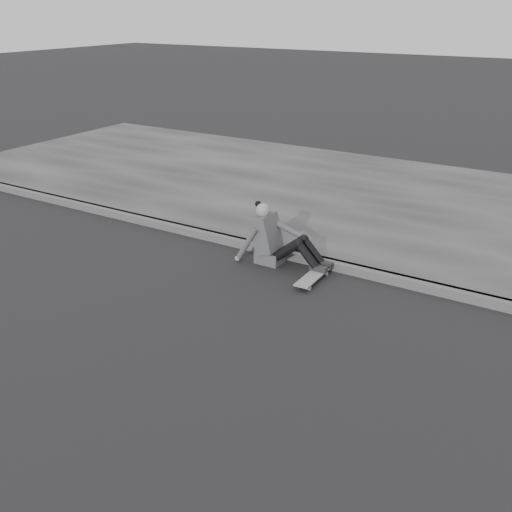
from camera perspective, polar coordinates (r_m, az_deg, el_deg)
The scene contains 3 objects.
ground at distance 5.39m, azimuth 21.02°, elevation -17.09°, with size 80.00×80.00×0.00m, color black.
skateboard at distance 7.64m, azimuth 5.74°, elevation -2.04°, with size 0.20×0.78×0.09m.
seated_woman at distance 8.03m, azimuth 1.87°, elevation 1.66°, with size 1.38×0.46×0.88m.
Camera 1 is at (0.36, -4.17, 3.39)m, focal length 40.00 mm.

